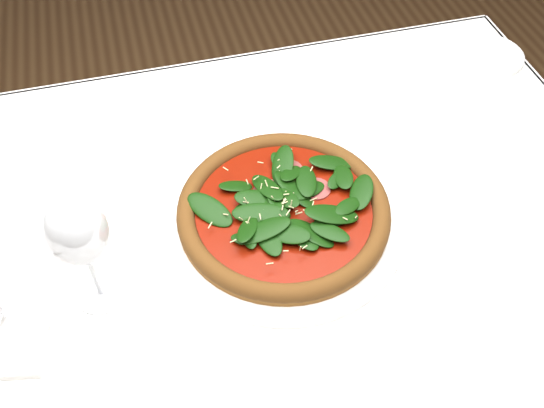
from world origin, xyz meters
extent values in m
cube|color=white|center=(0.00, 0.00, 0.73)|extent=(1.20, 0.80, 0.04)
cylinder|color=#4B2D1E|center=(0.54, 0.34, 0.35)|extent=(0.06, 0.06, 0.71)
cube|color=white|center=(0.00, 0.40, 0.64)|extent=(1.20, 0.01, 0.22)
cylinder|color=white|center=(0.07, 0.00, 0.76)|extent=(0.35, 0.35, 0.01)
torus|color=white|center=(0.07, 0.00, 0.76)|extent=(0.35, 0.35, 0.01)
cylinder|color=#9F6F26|center=(0.07, 0.00, 0.77)|extent=(0.36, 0.36, 0.01)
torus|color=#995C23|center=(0.07, 0.00, 0.77)|extent=(0.36, 0.36, 0.03)
cylinder|color=maroon|center=(0.07, 0.00, 0.77)|extent=(0.30, 0.30, 0.00)
cylinder|color=#9A3D43|center=(0.07, 0.00, 0.78)|extent=(0.26, 0.26, 0.00)
ellipsoid|color=#153A0A|center=(0.07, 0.00, 0.79)|extent=(0.29, 0.29, 0.02)
cylinder|color=beige|center=(0.07, 0.00, 0.79)|extent=(0.26, 0.26, 0.00)
cylinder|color=white|center=(-0.19, -0.05, 0.75)|extent=(0.07, 0.07, 0.00)
cylinder|color=white|center=(-0.19, -0.05, 0.80)|extent=(0.01, 0.01, 0.09)
ellipsoid|color=white|center=(-0.19, -0.05, 0.88)|extent=(0.08, 0.08, 0.10)
cube|color=silver|center=(-0.32, -0.04, 0.76)|extent=(0.03, 0.05, 0.00)
cylinder|color=white|center=(0.54, 0.27, 0.75)|extent=(0.13, 0.13, 0.01)
torus|color=white|center=(0.54, 0.27, 0.76)|extent=(0.13, 0.13, 0.01)
camera|label=1|loc=(-0.09, -0.52, 1.43)|focal=40.00mm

